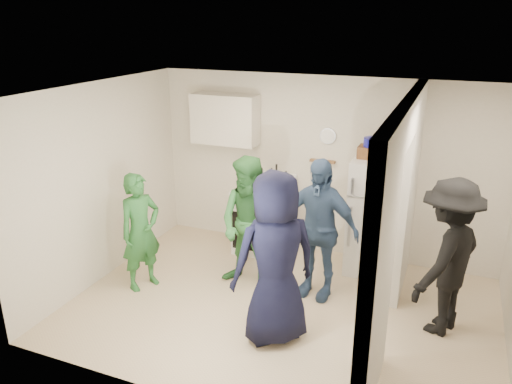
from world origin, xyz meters
TOP-DOWN VIEW (x-y plane):
  - floor at (0.00, 0.00)m, footprint 4.80×4.80m
  - wall_back at (0.00, 1.70)m, footprint 4.80×0.00m
  - wall_front at (0.00, -1.70)m, footprint 4.80×0.00m
  - wall_left at (-2.40, 0.00)m, footprint 0.00×3.40m
  - ceiling at (0.00, 0.00)m, footprint 4.80×4.80m
  - partition_pier_back at (1.20, 1.10)m, footprint 0.12×1.20m
  - partition_pier_front at (1.20, -1.10)m, footprint 0.12×1.20m
  - partition_header at (1.20, 0.00)m, footprint 0.12×1.00m
  - stove at (-0.75, 1.37)m, footprint 0.78×0.65m
  - upper_cabinet at (-1.40, 1.52)m, footprint 0.95×0.34m
  - fridge at (0.80, 1.34)m, footprint 0.63×0.61m
  - wicker_basket at (0.70, 1.39)m, footprint 0.35×0.25m
  - blue_bowl at (0.70, 1.39)m, footprint 0.24×0.24m
  - yellow_cup_stack_top at (1.02, 1.24)m, footprint 0.09×0.09m
  - wall_clock at (0.05, 1.68)m, footprint 0.22×0.02m
  - spice_shelf at (0.00, 1.65)m, footprint 0.35×0.08m
  - yellow_cup_stack_stove at (-0.87, 1.15)m, footprint 0.09×0.09m
  - red_cup at (-0.53, 1.17)m, footprint 0.09×0.09m
  - person_green_left at (-1.77, -0.14)m, footprint 0.54×0.64m
  - person_green_center at (-0.52, 0.34)m, footprint 0.90×0.74m
  - person_denim at (0.27, 0.49)m, footprint 1.06×0.56m
  - person_navy at (0.11, -0.53)m, footprint 1.06×1.03m
  - person_nook at (1.72, 0.29)m, footprint 1.03×1.27m
  - bottle_a at (-1.05, 1.48)m, footprint 0.07×0.07m
  - bottle_b at (-0.94, 1.27)m, footprint 0.06×0.06m
  - bottle_c at (-0.83, 1.51)m, footprint 0.06×0.06m
  - bottle_d at (-0.71, 1.33)m, footprint 0.08×0.08m
  - bottle_e at (-0.63, 1.54)m, footprint 0.08×0.08m
  - bottle_f at (-0.55, 1.41)m, footprint 0.07×0.07m
  - bottle_g at (-0.48, 1.51)m, footprint 0.07×0.07m
  - bottle_h at (-1.06, 1.24)m, footprint 0.08×0.08m
  - bottle_i at (-0.68, 1.48)m, footprint 0.06×0.06m
  - bottle_j at (-0.46, 1.28)m, footprint 0.08×0.08m

SIDE VIEW (x-z plane):
  - floor at x=0.00m, z-range 0.00..0.00m
  - stove at x=-0.75m, z-range 0.00..0.94m
  - person_green_left at x=-1.77m, z-range 0.00..1.48m
  - fridge at x=0.80m, z-range 0.00..1.54m
  - person_green_center at x=-0.52m, z-range 0.00..1.68m
  - person_nook at x=1.72m, z-range 0.00..1.71m
  - person_denim at x=0.27m, z-range 0.00..1.72m
  - person_navy at x=0.11m, z-range 0.00..1.84m
  - red_cup at x=-0.53m, z-range 0.94..1.06m
  - bottle_a at x=-1.05m, z-range 0.94..1.18m
  - bottle_d at x=-0.71m, z-range 0.94..1.18m
  - yellow_cup_stack_stove at x=-0.87m, z-range 0.94..1.19m
  - bottle_g at x=-0.48m, z-range 0.94..1.19m
  - bottle_c at x=-0.83m, z-range 0.94..1.20m
  - bottle_j at x=-0.46m, z-range 0.94..1.21m
  - bottle_f at x=-0.55m, z-range 0.94..1.22m
  - bottle_i at x=-0.68m, z-range 0.94..1.22m
  - bottle_h at x=-1.06m, z-range 0.94..1.24m
  - bottle_b at x=-0.94m, z-range 0.94..1.24m
  - bottle_e at x=-0.63m, z-range 0.94..1.27m
  - wall_back at x=0.00m, z-range -1.15..3.65m
  - wall_front at x=0.00m, z-range -1.15..3.65m
  - wall_left at x=-2.40m, z-range -0.45..2.95m
  - partition_pier_back at x=1.20m, z-range 0.00..2.50m
  - partition_pier_front at x=1.20m, z-range 0.00..2.50m
  - spice_shelf at x=0.00m, z-range 1.34..1.36m
  - wicker_basket at x=0.70m, z-range 1.54..1.69m
  - yellow_cup_stack_top at x=1.02m, z-range 1.54..1.79m
  - wall_clock at x=0.05m, z-range 1.59..1.81m
  - blue_bowl at x=0.70m, z-range 1.69..1.80m
  - upper_cabinet at x=-1.40m, z-range 1.50..2.20m
  - partition_header at x=1.20m, z-range 2.10..2.50m
  - ceiling at x=0.00m, z-range 2.50..2.50m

